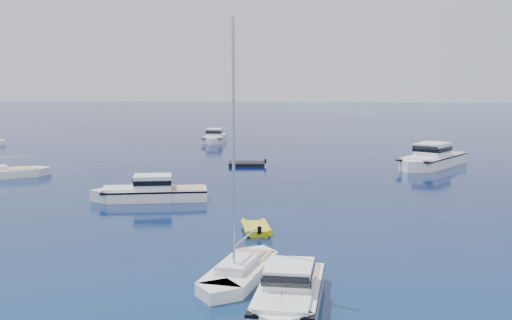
% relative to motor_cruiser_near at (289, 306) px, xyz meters
% --- Properties ---
extents(ground, '(400.00, 400.00, 0.00)m').
position_rel_motor_cruiser_near_xyz_m(ground, '(-0.43, 10.15, 0.00)').
color(ground, '#082B4D').
rests_on(ground, ground).
extents(motor_cruiser_near, '(3.28, 8.87, 2.29)m').
position_rel_motor_cruiser_near_xyz_m(motor_cruiser_near, '(0.00, 0.00, 0.00)').
color(motor_cruiser_near, silver).
rests_on(motor_cruiser_near, ground).
extents(motor_cruiser_centre, '(10.13, 4.87, 2.55)m').
position_rel_motor_cruiser_near_xyz_m(motor_cruiser_centre, '(-11.67, 23.11, 0.00)').
color(motor_cruiser_centre, silver).
rests_on(motor_cruiser_centre, ground).
extents(motor_cruiser_distant, '(9.84, 12.50, 3.25)m').
position_rel_motor_cruiser_near_xyz_m(motor_cruiser_distant, '(13.78, 44.33, 0.00)').
color(motor_cruiser_distant, white).
rests_on(motor_cruiser_distant, ground).
extents(motor_cruiser_horizon, '(3.17, 9.54, 2.48)m').
position_rel_motor_cruiser_near_xyz_m(motor_cruiser_horizon, '(-13.22, 68.45, 0.00)').
color(motor_cruiser_horizon, silver).
rests_on(motor_cruiser_horizon, ground).
extents(sailboat_fore, '(4.00, 9.05, 12.90)m').
position_rel_motor_cruiser_near_xyz_m(sailboat_fore, '(-2.51, 3.77, 0.00)').
color(sailboat_fore, silver).
rests_on(sailboat_fore, ground).
extents(tender_yellow, '(2.63, 3.92, 0.95)m').
position_rel_motor_cruiser_near_xyz_m(tender_yellow, '(-2.50, 13.34, 0.00)').
color(tender_yellow, '#C6BB0B').
rests_on(tender_yellow, ground).
extents(tender_grey_far, '(4.26, 2.54, 0.95)m').
position_rel_motor_cruiser_near_xyz_m(tender_grey_far, '(-6.03, 43.33, 0.00)').
color(tender_grey_far, black).
rests_on(tender_grey_far, ground).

